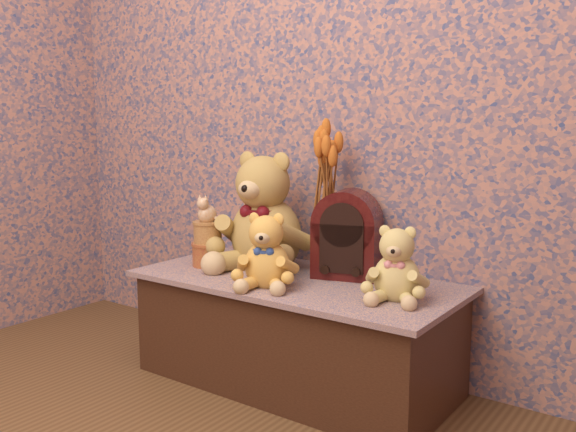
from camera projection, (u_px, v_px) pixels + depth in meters
name	position (u px, v px, depth m)	size (l,w,h in m)	color
display_shelf	(296.00, 331.00, 2.31)	(1.22, 0.58, 0.41)	#3A4278
teddy_large	(266.00, 206.00, 2.43)	(0.39, 0.47, 0.49)	#B08B44
teddy_medium	(267.00, 247.00, 2.15)	(0.22, 0.26, 0.28)	gold
teddy_small	(397.00, 260.00, 1.99)	(0.21, 0.25, 0.26)	tan
cathedral_radio	(347.00, 233.00, 2.29)	(0.24, 0.17, 0.33)	#370A0B
ceramic_vase	(328.00, 245.00, 2.35)	(0.13, 0.13, 0.22)	tan
dried_stalks	(329.00, 160.00, 2.30)	(0.23, 0.23, 0.43)	#C86220
biscuit_tin_lower	(208.00, 255.00, 2.47)	(0.13, 0.13, 0.09)	#B77A35
biscuit_tin_upper	(208.00, 233.00, 2.46)	(0.11, 0.11, 0.09)	#DEB761
cat_figurine	(207.00, 208.00, 2.44)	(0.08, 0.09, 0.11)	silver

